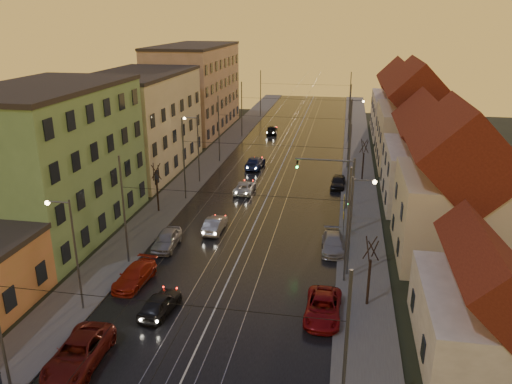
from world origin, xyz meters
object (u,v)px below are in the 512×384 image
Objects in this scene: street_lamp_1 at (355,217)px; driving_car_1 at (215,224)px; parked_right_0 at (323,308)px; parked_right_1 at (333,243)px; parked_left_2 at (135,276)px; street_lamp_0 at (71,245)px; parked_left_3 at (167,239)px; street_lamp_3 at (353,121)px; driving_car_3 at (255,162)px; street_lamp_2 at (196,143)px; driving_car_0 at (160,303)px; parked_left_1 at (79,353)px; parked_right_2 at (338,182)px; driving_car_4 at (272,130)px; driving_car_2 at (245,187)px; traffic_light_mast at (341,186)px.

street_lamp_1 is 1.90× the size of driving_car_1.
parked_right_1 is at bearing 89.24° from parked_right_0.
parked_left_2 is 16.54m from parked_right_1.
street_lamp_0 reaches higher than parked_left_3.
parked_right_1 is (16.67, 12.26, -4.22)m from street_lamp_0.
driving_car_3 is (-12.45, -8.81, -4.15)m from street_lamp_3.
street_lamp_2 is at bearing 123.19° from parked_right_0.
street_lamp_2 reaches higher than driving_car_0.
parked_right_0 reaches higher than driving_car_1.
parked_right_0 is (13.80, -8.18, -0.06)m from parked_left_3.
parked_right_0 is (13.47, 7.28, -0.06)m from parked_left_1.
parked_right_2 is at bearing 94.09° from street_lamp_1.
street_lamp_1 is 20.63m from parked_left_1.
driving_car_4 is 0.94× the size of parked_right_1.
street_lamp_2 is at bearing 134.17° from parked_right_1.
parked_right_2 is at bearing -104.06° from driving_car_0.
driving_car_0 is at bearing 87.73° from driving_car_2.
traffic_light_mast reaches higher than parked_left_2.
driving_car_2 is at bearing 124.21° from street_lamp_1.
street_lamp_1 is at bearing 19.32° from parked_left_2.
driving_car_2 is 1.11× the size of parked_right_2.
driving_car_4 reaches higher than parked_right_2.
driving_car_2 is at bearing 73.32° from parked_left_3.
street_lamp_3 is 1.11× the size of traffic_light_mast.
street_lamp_3 reaches higher than parked_right_1.
street_lamp_0 is 1.74× the size of parked_right_1.
street_lamp_2 reaches higher than parked_right_2.
driving_car_1 is 0.91× the size of parked_left_2.
parked_left_1 is at bearing 87.51° from driving_car_3.
parked_right_2 is (16.70, 29.06, -4.21)m from street_lamp_0.
street_lamp_0 reaches higher than parked_left_2.
street_lamp_0 is 26.52m from driving_car_2.
street_lamp_1 is 1.82× the size of driving_car_2.
street_lamp_2 is 1.73× the size of parked_left_2.
driving_car_1 is 0.77× the size of parked_left_1.
street_lamp_1 is 1.74× the size of parked_right_1.
driving_car_3 is 25.40m from parked_right_1.
street_lamp_0 is 21.12m from parked_right_1.
driving_car_0 is 4.65m from parked_left_2.
parked_left_1 is at bearing -85.00° from street_lamp_2.
driving_car_3 reaches higher than parked_right_0.
parked_right_2 is at bearing 87.40° from parked_right_1.
street_lamp_0 reaches higher than parked_right_2.
driving_car_3 is at bearing 87.08° from driving_car_4.
street_lamp_0 is at bearing 68.47° from driving_car_1.
parked_left_3 is 23.52m from parked_right_2.
driving_car_2 is at bearing 95.25° from driving_car_3.
street_lamp_3 reaches higher than driving_car_1.
driving_car_2 is 25.35m from parked_right_0.
street_lamp_0 is at bearing 79.77° from driving_car_4.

